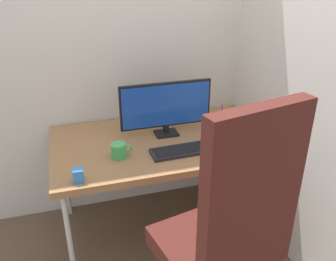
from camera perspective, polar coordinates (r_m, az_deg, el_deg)
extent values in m
plane|color=brown|center=(2.70, -0.80, -14.94)|extent=(8.00, 8.00, 0.00)
cube|color=silver|center=(2.49, -3.86, 17.43)|extent=(3.15, 0.04, 2.80)
cube|color=silver|center=(2.16, 20.43, 14.66)|extent=(0.04, 2.57, 2.80)
cube|color=#996B42|center=(2.31, -0.91, -1.92)|extent=(1.39, 0.81, 0.04)
cylinder|color=silver|center=(2.16, -15.31, -16.63)|extent=(0.03, 0.03, 0.66)
cylinder|color=silver|center=(2.46, 16.11, -10.83)|extent=(0.03, 0.03, 0.66)
cylinder|color=silver|center=(2.72, -15.98, -6.95)|extent=(0.03, 0.03, 0.66)
cylinder|color=silver|center=(2.97, 9.22, -3.34)|extent=(0.03, 0.03, 0.66)
cube|color=#4C1E19|center=(1.85, 6.95, -17.77)|extent=(0.59, 0.55, 0.10)
cube|color=#4C1E19|center=(1.44, 13.15, -10.42)|extent=(0.46, 0.16, 0.77)
cube|color=black|center=(2.37, -0.26, -0.43)|extent=(0.15, 0.12, 0.01)
cube|color=black|center=(2.36, -0.33, 0.42)|extent=(0.04, 0.02, 0.06)
cube|color=black|center=(2.30, -0.36, 4.13)|extent=(0.60, 0.02, 0.29)
cube|color=#1947B2|center=(2.29, -0.26, 4.00)|extent=(0.57, 0.01, 0.27)
cube|color=black|center=(2.15, 2.47, -3.17)|extent=(0.40, 0.15, 0.02)
cube|color=black|center=(2.15, 2.48, -2.90)|extent=(0.37, 0.12, 0.00)
ellipsoid|color=#333338|center=(2.21, 10.69, -2.48)|extent=(0.09, 0.12, 0.04)
cylinder|color=#9EA0A5|center=(2.50, 8.79, 1.60)|extent=(0.07, 0.07, 0.08)
cylinder|color=silver|center=(2.48, 8.71, 2.78)|extent=(0.03, 0.01, 0.11)
cylinder|color=silver|center=(2.48, 9.04, 2.82)|extent=(0.03, 0.01, 0.11)
torus|color=orange|center=(2.50, 8.80, 1.81)|extent=(0.04, 0.04, 0.01)
cylinder|color=orange|center=(2.47, 8.80, 2.65)|extent=(0.02, 0.02, 0.14)
cylinder|color=purple|center=(2.47, 8.58, 2.73)|extent=(0.02, 0.01, 0.14)
cube|color=beige|center=(2.35, 13.74, -1.27)|extent=(0.18, 0.24, 0.02)
cylinder|color=#3FAD59|center=(2.10, -7.83, -3.20)|extent=(0.09, 0.09, 0.09)
torus|color=#3FAD59|center=(2.10, -6.32, -2.89)|extent=(0.05, 0.01, 0.05)
cube|color=#337FD8|center=(1.93, -14.07, -6.91)|extent=(0.05, 0.05, 0.07)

